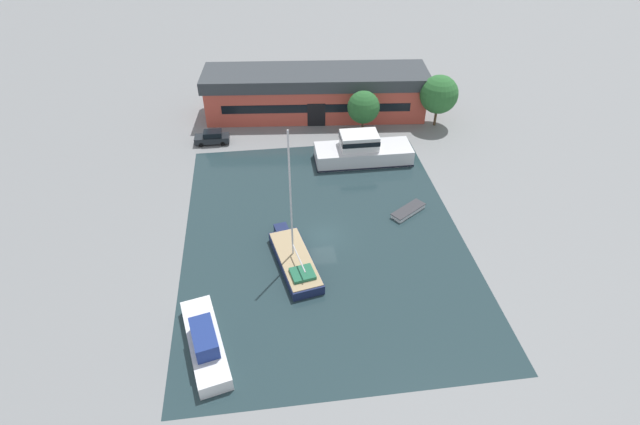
# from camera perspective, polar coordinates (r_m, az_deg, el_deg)

# --- Properties ---
(ground_plane) EXTENTS (440.00, 440.00, 0.00)m
(ground_plane) POSITION_cam_1_polar(r_m,az_deg,el_deg) (49.54, 0.40, -2.79)
(ground_plane) COLOR gray
(water_canal) EXTENTS (27.26, 35.76, 0.01)m
(water_canal) POSITION_cam_1_polar(r_m,az_deg,el_deg) (49.54, 0.40, -2.79)
(water_canal) COLOR #23383D
(water_canal) RESTS_ON ground
(warehouse_building) EXTENTS (31.12, 10.47, 6.26)m
(warehouse_building) POSITION_cam_1_polar(r_m,az_deg,el_deg) (70.98, -0.52, 13.54)
(warehouse_building) COLOR #C64C3D
(warehouse_building) RESTS_ON ground
(quay_tree_near_building) EXTENTS (4.17, 4.17, 5.96)m
(quay_tree_near_building) POSITION_cam_1_polar(r_m,az_deg,el_deg) (65.43, 4.99, 11.90)
(quay_tree_near_building) COLOR brown
(quay_tree_near_building) RESTS_ON ground
(quay_tree_by_water) EXTENTS (5.04, 5.04, 6.99)m
(quay_tree_by_water) POSITION_cam_1_polar(r_m,az_deg,el_deg) (69.09, 13.44, 13.00)
(quay_tree_by_water) COLOR brown
(quay_tree_by_water) RESTS_ON ground
(parked_car) EXTENTS (4.40, 1.81, 1.71)m
(parked_car) POSITION_cam_1_polar(r_m,az_deg,el_deg) (65.88, -12.22, 8.39)
(parked_car) COLOR #1E2328
(parked_car) RESTS_ON ground
(sailboat_moored) EXTENTS (4.50, 9.94, 13.78)m
(sailboat_moored) POSITION_cam_1_polar(r_m,az_deg,el_deg) (46.23, -2.91, -5.40)
(sailboat_moored) COLOR #19234C
(sailboat_moored) RESTS_ON water_canal
(motor_cruiser) EXTENTS (11.68, 4.25, 3.74)m
(motor_cruiser) POSITION_cam_1_polar(r_m,az_deg,el_deg) (60.65, 4.84, 7.01)
(motor_cruiser) COLOR silver
(motor_cruiser) RESTS_ON water_canal
(small_dinghy) EXTENTS (4.21, 3.49, 0.51)m
(small_dinghy) POSITION_cam_1_polar(r_m,az_deg,el_deg) (53.24, 10.05, 0.20)
(small_dinghy) COLOR white
(small_dinghy) RESTS_ON water_canal
(cabin_boat) EXTENTS (4.36, 9.00, 2.60)m
(cabin_boat) POSITION_cam_1_polar(r_m,az_deg,el_deg) (40.44, -12.99, -14.23)
(cabin_boat) COLOR white
(cabin_boat) RESTS_ON water_canal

